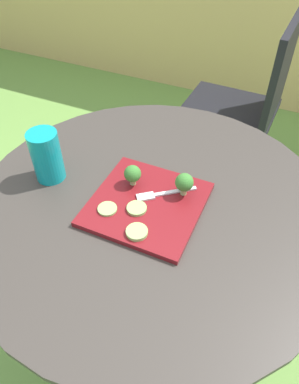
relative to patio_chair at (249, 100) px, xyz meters
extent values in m
plane|color=#669342|center=(-0.06, -1.00, -0.53)|extent=(12.00, 12.00, 0.00)
cube|color=tan|center=(-0.06, 0.95, 0.08)|extent=(8.00, 0.08, 1.22)
cylinder|color=#38332D|center=(-0.06, -1.00, 0.22)|extent=(0.91, 0.91, 0.02)
cylinder|color=#38332D|center=(-0.06, -1.00, -0.14)|extent=(0.06, 0.06, 0.70)
cylinder|color=#38332D|center=(-0.06, -1.00, -0.51)|extent=(0.44, 0.44, 0.04)
cube|color=black|center=(-0.09, 0.00, -0.09)|extent=(0.45, 0.45, 0.03)
cube|color=black|center=(0.11, 0.00, 0.15)|extent=(0.04, 0.42, 0.45)
cylinder|color=black|center=(-0.27, 0.19, -0.31)|extent=(0.02, 0.02, 0.43)
cylinder|color=black|center=(-0.28, -0.17, -0.31)|extent=(0.02, 0.02, 0.43)
cylinder|color=black|center=(0.09, 0.18, -0.31)|extent=(0.02, 0.02, 0.43)
cylinder|color=black|center=(0.08, -0.18, -0.31)|extent=(0.02, 0.02, 0.43)
cube|color=maroon|center=(-0.06, -1.02, 0.24)|extent=(0.27, 0.27, 0.01)
cylinder|color=#0F8C93|center=(-0.34, -1.02, 0.30)|extent=(0.08, 0.08, 0.14)
cylinder|color=#0D777D|center=(-0.34, -1.02, 0.28)|extent=(0.07, 0.07, 0.10)
cube|color=silver|center=(-0.01, -0.96, 0.25)|extent=(0.09, 0.08, 0.00)
cube|color=silver|center=(-0.07, -1.01, 0.25)|extent=(0.05, 0.05, 0.00)
cylinder|color=#99B770|center=(-0.12, -0.97, 0.25)|extent=(0.02, 0.02, 0.02)
sphere|color=#38752D|center=(-0.12, -0.97, 0.28)|extent=(0.04, 0.04, 0.04)
cylinder|color=#99B770|center=(0.01, -0.95, 0.26)|extent=(0.02, 0.02, 0.02)
sphere|color=#38752D|center=(0.01, -0.95, 0.28)|extent=(0.05, 0.05, 0.05)
cylinder|color=#8EB766|center=(-0.07, -1.05, 0.25)|extent=(0.05, 0.05, 0.01)
cylinder|color=#8EB766|center=(-0.04, -1.12, 0.25)|extent=(0.05, 0.05, 0.01)
cylinder|color=#8EB766|center=(-0.14, -1.08, 0.25)|extent=(0.05, 0.05, 0.01)
camera|label=1|loc=(0.20, -1.58, 0.89)|focal=34.01mm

